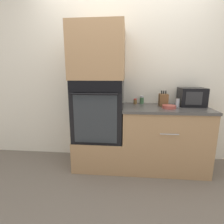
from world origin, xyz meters
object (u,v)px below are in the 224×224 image
at_px(knife_block, 163,100).
at_px(condiment_jar_far, 142,100).
at_px(microwave, 192,97).
at_px(condiment_jar_mid, 135,101).
at_px(condiment_jar_near, 178,103).
at_px(wall_oven, 99,109).
at_px(bowl, 169,107).

distance_m(knife_block, condiment_jar_far, 0.31).
bearing_deg(microwave, knife_block, -177.05).
distance_m(microwave, condiment_jar_mid, 0.76).
distance_m(microwave, condiment_jar_near, 0.23).
height_order(wall_oven, condiment_jar_far, wall_oven).
xyz_separation_m(microwave, bowl, (-0.33, -0.20, -0.10)).
height_order(microwave, knife_block, microwave).
xyz_separation_m(condiment_jar_near, condiment_jar_mid, (-0.55, 0.17, -0.01)).
distance_m(knife_block, bowl, 0.19).
bearing_deg(wall_oven, microwave, 5.46).
height_order(condiment_jar_near, condiment_jar_far, condiment_jar_far).
xyz_separation_m(microwave, knife_block, (-0.37, -0.02, -0.04)).
xyz_separation_m(knife_block, bowl, (0.04, -0.18, -0.06)).
bearing_deg(condiment_jar_far, condiment_jar_mid, -157.85).
relative_size(wall_oven, condiment_jar_near, 7.47).
xyz_separation_m(knife_block, condiment_jar_mid, (-0.37, 0.11, -0.04)).
bearing_deg(wall_oven, knife_block, 6.54).
distance_m(wall_oven, condiment_jar_near, 1.05).
bearing_deg(condiment_jar_near, knife_block, 158.98).
height_order(wall_oven, condiment_jar_near, wall_oven).
relative_size(condiment_jar_near, condiment_jar_mid, 1.37).
relative_size(microwave, knife_block, 1.58).
distance_m(microwave, condiment_jar_far, 0.67).
bearing_deg(wall_oven, bowl, -4.89).
relative_size(microwave, bowl, 1.92).
bearing_deg(condiment_jar_mid, wall_oven, -157.36).
relative_size(knife_block, condiment_jar_mid, 2.65).
bearing_deg(condiment_jar_mid, condiment_jar_far, 22.15).
distance_m(condiment_jar_near, condiment_jar_mid, 0.58).
height_order(knife_block, condiment_jar_near, knife_block).
height_order(microwave, condiment_jar_far, microwave).
xyz_separation_m(knife_block, condiment_jar_far, (-0.28, 0.15, -0.03)).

